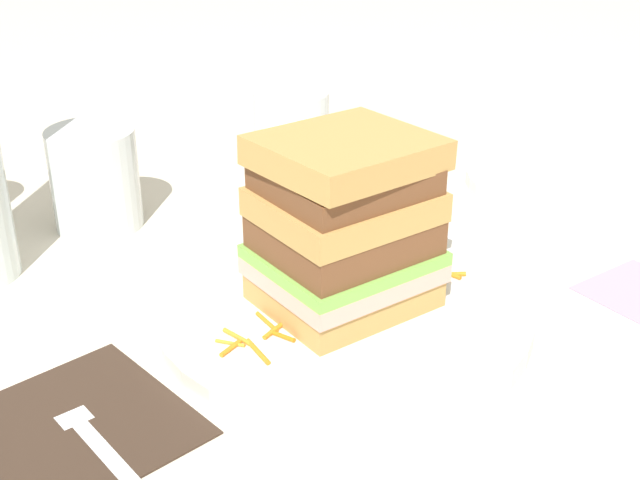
{
  "coord_description": "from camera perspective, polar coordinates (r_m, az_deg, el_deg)",
  "views": [
    {
      "loc": [
        -0.37,
        -0.41,
        0.34
      ],
      "look_at": [
        -0.01,
        0.03,
        0.06
      ],
      "focal_mm": 48.5,
      "sensor_mm": 36.0,
      "label": 1
    }
  ],
  "objects": [
    {
      "name": "carrot_shred_2",
      "position": [
        0.58,
        -5.66,
        -7.33
      ],
      "size": [
        0.02,
        0.01,
        0.0
      ],
      "primitive_type": "cylinder",
      "rotation": [
        0.0,
        1.57,
        0.3
      ],
      "color": "orange",
      "rests_on": "main_plate"
    },
    {
      "name": "knife",
      "position": [
        0.75,
        10.3,
        -0.69
      ],
      "size": [
        0.02,
        0.2,
        0.0
      ],
      "color": "silver",
      "rests_on": "ground_plane"
    },
    {
      "name": "napkin_dark",
      "position": [
        0.56,
        -15.56,
        -11.62
      ],
      "size": [
        0.13,
        0.14,
        0.0
      ],
      "primitive_type": "cube",
      "rotation": [
        0.0,
        0.0,
        0.05
      ],
      "color": "#38281E",
      "rests_on": "ground_plane"
    },
    {
      "name": "carrot_shred_11",
      "position": [
        0.68,
        7.58,
        -1.71
      ],
      "size": [
        0.01,
        0.02,
        0.0
      ],
      "primitive_type": "cylinder",
      "rotation": [
        0.0,
        1.57,
        4.9
      ],
      "color": "orange",
      "rests_on": "main_plate"
    },
    {
      "name": "ground_plane",
      "position": [
        0.65,
        2.02,
        -5.07
      ],
      "size": [
        3.0,
        3.0,
        0.0
      ],
      "primitive_type": "plane",
      "color": "beige"
    },
    {
      "name": "side_plate",
      "position": [
        0.9,
        15.79,
        3.82
      ],
      "size": [
        0.19,
        0.19,
        0.01
      ],
      "primitive_type": "cylinder",
      "color": "white",
      "rests_on": "ground_plane"
    },
    {
      "name": "main_plate",
      "position": [
        0.64,
        1.74,
        -4.8
      ],
      "size": [
        0.28,
        0.28,
        0.02
      ],
      "primitive_type": "cylinder",
      "color": "white",
      "rests_on": "ground_plane"
    },
    {
      "name": "carrot_shred_3",
      "position": [
        0.59,
        -2.5,
        -6.35
      ],
      "size": [
        0.01,
        0.02,
        0.0
      ],
      "primitive_type": "cylinder",
      "rotation": [
        0.0,
        1.57,
        1.86
      ],
      "color": "orange",
      "rests_on": "main_plate"
    },
    {
      "name": "sandwich",
      "position": [
        0.6,
        1.8,
        0.92
      ],
      "size": [
        0.12,
        0.11,
        0.13
      ],
      "color": "tan",
      "rests_on": "main_plate"
    },
    {
      "name": "juice_glass",
      "position": [
        0.86,
        -1.87,
        6.4
      ],
      "size": [
        0.07,
        0.07,
        0.09
      ],
      "color": "white",
      "rests_on": "ground_plane"
    },
    {
      "name": "carrot_shred_9",
      "position": [
        0.69,
        7.97,
        -1.2
      ],
      "size": [
        0.02,
        0.01,
        0.0
      ],
      "primitive_type": "cylinder",
      "rotation": [
        0.0,
        1.57,
        0.08
      ],
      "color": "orange",
      "rests_on": "main_plate"
    },
    {
      "name": "carrot_shred_4",
      "position": [
        0.61,
        -3.52,
        -5.42
      ],
      "size": [
        0.01,
        0.03,
        0.0
      ],
      "primitive_type": "cylinder",
      "rotation": [
        0.0,
        1.57,
        1.45
      ],
      "color": "orange",
      "rests_on": "main_plate"
    },
    {
      "name": "carrot_shred_10",
      "position": [
        0.67,
        8.3,
        -2.14
      ],
      "size": [
        0.01,
        0.03,
        0.0
      ],
      "primitive_type": "cylinder",
      "rotation": [
        0.0,
        1.57,
        1.75
      ],
      "color": "orange",
      "rests_on": "main_plate"
    },
    {
      "name": "carrot_shred_8",
      "position": [
        0.67,
        8.75,
        -2.24
      ],
      "size": [
        0.02,
        0.01,
        0.0
      ],
      "primitive_type": "cylinder",
      "rotation": [
        0.0,
        1.57,
        2.5
      ],
      "color": "orange",
      "rests_on": "main_plate"
    },
    {
      "name": "carrot_shred_0",
      "position": [
        0.59,
        -5.95,
        -6.78
      ],
      "size": [
        0.01,
        0.02,
        0.0
      ],
      "primitive_type": "cylinder",
      "rotation": [
        0.0,
        1.57,
        5.28
      ],
      "color": "orange",
      "rests_on": "main_plate"
    },
    {
      "name": "carrot_shred_6",
      "position": [
        0.59,
        -5.45,
        -6.39
      ],
      "size": [
        0.01,
        0.03,
        0.0
      ],
      "primitive_type": "cylinder",
      "rotation": [
        0.0,
        1.57,
        4.84
      ],
      "color": "orange",
      "rests_on": "main_plate"
    },
    {
      "name": "empty_tumbler_1",
      "position": [
        0.79,
        -14.62,
        3.94
      ],
      "size": [
        0.08,
        0.08,
        0.09
      ],
      "primitive_type": "cylinder",
      "color": "silver",
      "rests_on": "ground_plane"
    },
    {
      "name": "carrot_shred_7",
      "position": [
        0.69,
        7.13,
        -1.44
      ],
      "size": [
        0.02,
        0.03,
        0.0
      ],
      "primitive_type": "cylinder",
      "rotation": [
        0.0,
        1.57,
        1.96
      ],
      "color": "orange",
      "rests_on": "main_plate"
    },
    {
      "name": "carrot_shred_5",
      "position": [
        0.58,
        -4.12,
        -7.35
      ],
      "size": [
        0.01,
        0.03,
        0.0
      ],
      "primitive_type": "cylinder",
      "rotation": [
        0.0,
        1.57,
        1.4
      ],
      "color": "orange",
      "rests_on": "main_plate"
    },
    {
      "name": "fork",
      "position": [
        0.54,
        -14.57,
        -12.56
      ],
      "size": [
        0.02,
        0.17,
        0.0
      ],
      "color": "silver",
      "rests_on": "napkin_dark"
    },
    {
      "name": "carrot_shred_1",
      "position": [
        0.6,
        -2.66,
        -6.0
      ],
      "size": [
        0.03,
        0.01,
        0.0
      ],
      "primitive_type": "cylinder",
      "rotation": [
        0.0,
        1.57,
        0.29
      ],
      "color": "orange",
      "rests_on": "main_plate"
    }
  ]
}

